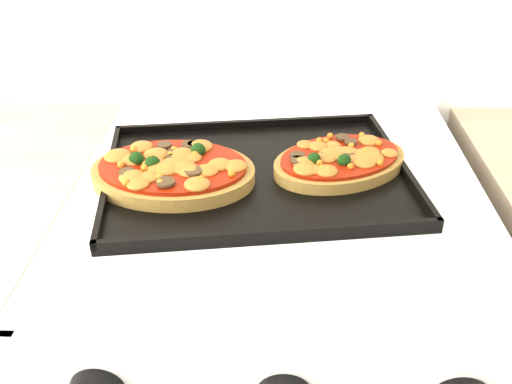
# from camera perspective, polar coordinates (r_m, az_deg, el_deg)

# --- Properties ---
(control_panel) EXTENTS (0.60, 0.02, 0.09)m
(control_panel) POSITION_cam_1_polar(r_m,az_deg,el_deg) (0.63, 2.00, -18.58)
(control_panel) COLOR white
(control_panel) RESTS_ON stove
(baking_tray) EXTENTS (0.47, 0.38, 0.02)m
(baking_tray) POSITION_cam_1_polar(r_m,az_deg,el_deg) (0.83, 0.12, 1.97)
(baking_tray) COLOR black
(baking_tray) RESTS_ON stove
(pizza_left) EXTENTS (0.24, 0.18, 0.03)m
(pizza_left) POSITION_cam_1_polar(r_m,az_deg,el_deg) (0.81, -8.30, 2.21)
(pizza_left) COLOR olive
(pizza_left) RESTS_ON baking_tray
(pizza_right) EXTENTS (0.24, 0.21, 0.03)m
(pizza_right) POSITION_cam_1_polar(r_m,az_deg,el_deg) (0.84, 8.38, 3.21)
(pizza_right) COLOR olive
(pizza_right) RESTS_ON baking_tray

